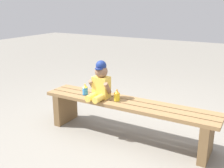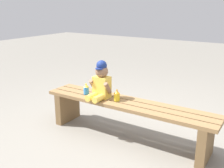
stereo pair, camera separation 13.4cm
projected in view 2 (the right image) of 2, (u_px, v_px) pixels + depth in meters
The scene contains 5 objects.
ground_plane at pixel (126, 137), 2.86m from camera, with size 16.00×16.00×0.00m, color gray.
park_bench at pixel (127, 112), 2.78m from camera, with size 1.87×0.35×0.40m.
child_figure at pixel (101, 82), 2.81m from camera, with size 0.23×0.27×0.40m.
sippy_cup_left at pixel (86, 89), 2.96m from camera, with size 0.06×0.06×0.12m.
sippy_cup_right at pixel (117, 95), 2.76m from camera, with size 0.06×0.06×0.12m.
Camera 2 is at (1.26, -2.25, 1.36)m, focal length 42.90 mm.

